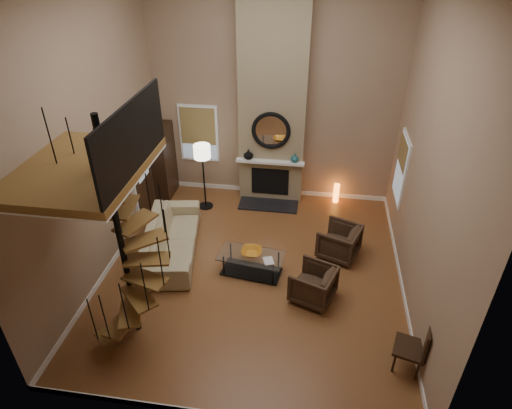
# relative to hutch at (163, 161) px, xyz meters

# --- Properties ---
(ground) EXTENTS (6.00, 6.50, 0.01)m
(ground) POSITION_rel_hutch_xyz_m (2.78, -2.80, -0.95)
(ground) COLOR brown
(ground) RESTS_ON ground
(back_wall) EXTENTS (6.00, 0.02, 5.50)m
(back_wall) POSITION_rel_hutch_xyz_m (2.78, 0.45, 1.80)
(back_wall) COLOR #977C62
(back_wall) RESTS_ON ground
(front_wall) EXTENTS (6.00, 0.02, 5.50)m
(front_wall) POSITION_rel_hutch_xyz_m (2.78, -6.05, 1.80)
(front_wall) COLOR #977C62
(front_wall) RESTS_ON ground
(left_wall) EXTENTS (0.02, 6.50, 5.50)m
(left_wall) POSITION_rel_hutch_xyz_m (-0.22, -2.80, 1.80)
(left_wall) COLOR #977C62
(left_wall) RESTS_ON ground
(right_wall) EXTENTS (0.02, 6.50, 5.50)m
(right_wall) POSITION_rel_hutch_xyz_m (5.78, -2.80, 1.80)
(right_wall) COLOR #977C62
(right_wall) RESTS_ON ground
(baseboard_back) EXTENTS (6.00, 0.02, 0.12)m
(baseboard_back) POSITION_rel_hutch_xyz_m (2.78, 0.44, -0.89)
(baseboard_back) COLOR white
(baseboard_back) RESTS_ON ground
(baseboard_left) EXTENTS (0.02, 6.50, 0.12)m
(baseboard_left) POSITION_rel_hutch_xyz_m (-0.21, -2.80, -0.89)
(baseboard_left) COLOR white
(baseboard_left) RESTS_ON ground
(baseboard_right) EXTENTS (0.02, 6.50, 0.12)m
(baseboard_right) POSITION_rel_hutch_xyz_m (5.77, -2.80, -0.89)
(baseboard_right) COLOR white
(baseboard_right) RESTS_ON ground
(chimney_breast) EXTENTS (1.60, 0.38, 5.50)m
(chimney_breast) POSITION_rel_hutch_xyz_m (2.78, 0.26, 1.80)
(chimney_breast) COLOR #897959
(chimney_breast) RESTS_ON ground
(hearth) EXTENTS (1.50, 0.60, 0.04)m
(hearth) POSITION_rel_hutch_xyz_m (2.78, -0.23, -0.93)
(hearth) COLOR black
(hearth) RESTS_ON ground
(firebox) EXTENTS (0.95, 0.02, 0.72)m
(firebox) POSITION_rel_hutch_xyz_m (2.78, 0.06, -0.40)
(firebox) COLOR black
(firebox) RESTS_ON chimney_breast
(mantel) EXTENTS (1.70, 0.18, 0.06)m
(mantel) POSITION_rel_hutch_xyz_m (2.78, -0.02, 0.20)
(mantel) COLOR white
(mantel) RESTS_ON chimney_breast
(mirror_frame) EXTENTS (0.94, 0.10, 0.94)m
(mirror_frame) POSITION_rel_hutch_xyz_m (2.78, 0.04, 1.00)
(mirror_frame) COLOR black
(mirror_frame) RESTS_ON chimney_breast
(mirror_disc) EXTENTS (0.80, 0.01, 0.80)m
(mirror_disc) POSITION_rel_hutch_xyz_m (2.78, 0.05, 1.00)
(mirror_disc) COLOR white
(mirror_disc) RESTS_ON chimney_breast
(vase_left) EXTENTS (0.24, 0.24, 0.25)m
(vase_left) POSITION_rel_hutch_xyz_m (2.23, 0.02, 0.35)
(vase_left) COLOR black
(vase_left) RESTS_ON mantel
(vase_right) EXTENTS (0.20, 0.20, 0.21)m
(vase_right) POSITION_rel_hutch_xyz_m (3.38, 0.02, 0.33)
(vase_right) COLOR #184C54
(vase_right) RESTS_ON mantel
(window_back) EXTENTS (1.02, 0.06, 1.52)m
(window_back) POSITION_rel_hutch_xyz_m (0.88, 0.42, 0.67)
(window_back) COLOR white
(window_back) RESTS_ON back_wall
(window_right) EXTENTS (0.06, 1.02, 1.52)m
(window_right) POSITION_rel_hutch_xyz_m (5.75, -0.80, 0.68)
(window_right) COLOR white
(window_right) RESTS_ON right_wall
(entry_door) EXTENTS (0.10, 1.05, 2.16)m
(entry_door) POSITION_rel_hutch_xyz_m (-0.18, -1.00, 0.10)
(entry_door) COLOR white
(entry_door) RESTS_ON ground
(loft) EXTENTS (1.70, 2.20, 1.09)m
(loft) POSITION_rel_hutch_xyz_m (0.73, -4.60, 2.29)
(loft) COLOR brown
(loft) RESTS_ON left_wall
(spiral_stair) EXTENTS (1.47, 1.47, 4.06)m
(spiral_stair) POSITION_rel_hutch_xyz_m (0.99, -4.60, 0.83)
(spiral_stair) COLOR black
(spiral_stair) RESTS_ON ground
(hutch) EXTENTS (0.41, 0.87, 1.94)m
(hutch) POSITION_rel_hutch_xyz_m (0.00, 0.00, 0.00)
(hutch) COLOR black
(hutch) RESTS_ON ground
(sofa) EXTENTS (1.43, 2.70, 0.75)m
(sofa) POSITION_rel_hutch_xyz_m (0.92, -2.41, -0.55)
(sofa) COLOR tan
(sofa) RESTS_ON ground
(armchair_near) EXTENTS (1.03, 1.02, 0.73)m
(armchair_near) POSITION_rel_hutch_xyz_m (4.58, -2.01, -0.60)
(armchair_near) COLOR #3B281B
(armchair_near) RESTS_ON ground
(armchair_far) EXTENTS (0.98, 0.97, 0.70)m
(armchair_far) POSITION_rel_hutch_xyz_m (4.08, -3.42, -0.60)
(armchair_far) COLOR #3B281B
(armchair_far) RESTS_ON ground
(coffee_table) EXTENTS (1.39, 0.83, 0.48)m
(coffee_table) POSITION_rel_hutch_xyz_m (2.74, -2.84, -0.67)
(coffee_table) COLOR silver
(coffee_table) RESTS_ON ground
(bowl) EXTENTS (0.42, 0.42, 0.10)m
(bowl) POSITION_rel_hutch_xyz_m (2.74, -2.79, -0.45)
(bowl) COLOR orange
(bowl) RESTS_ON coffee_table
(book) EXTENTS (0.26, 0.30, 0.02)m
(book) POSITION_rel_hutch_xyz_m (3.09, -2.99, -0.49)
(book) COLOR gray
(book) RESTS_ON coffee_table
(floor_lamp) EXTENTS (0.41, 0.41, 1.71)m
(floor_lamp) POSITION_rel_hutch_xyz_m (1.19, -0.50, 0.46)
(floor_lamp) COLOR black
(floor_lamp) RESTS_ON ground
(accent_lamp) EXTENTS (0.15, 0.15, 0.52)m
(accent_lamp) POSITION_rel_hutch_xyz_m (4.48, 0.22, -0.70)
(accent_lamp) COLOR orange
(accent_lamp) RESTS_ON ground
(side_chair) EXTENTS (0.60, 0.60, 1.01)m
(side_chair) POSITION_rel_hutch_xyz_m (5.67, -4.77, -0.42)
(side_chair) COLOR black
(side_chair) RESTS_ON ground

